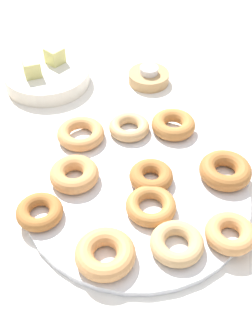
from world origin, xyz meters
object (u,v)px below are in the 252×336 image
Objects in this scene: donut_plate at (137,192)px; donut_6 at (82,133)px; melon_chunk_left at (32,68)px; melon_chunk_right at (55,56)px; donut_7 at (105,254)px; donut_8 at (149,175)px; donut_5 at (173,125)px; tealight at (149,70)px; candle_holder at (149,78)px; donut_4 at (74,174)px; donut_9 at (177,244)px; donut_0 at (151,206)px; donut_2 at (225,170)px; donut_3 at (40,212)px; fruit_bowl at (47,76)px; donut_1 at (129,127)px; donut_10 at (230,234)px.

donut_6 is (0.00, 0.17, 0.02)m from donut_plate.
melon_chunk_right is at bearing 12.09° from melon_chunk_left.
melon_chunk_left is (0.15, 0.47, 0.02)m from donut_7.
melon_chunk_right is at bearing 81.74° from donut_8.
donut_5 is 2.08× the size of tealight.
melon_chunk_right reaches higher than candle_holder.
donut_5 reaches higher than donut_plate.
donut_6 is 1.00× the size of donut_7.
donut_4 is 0.36m from melon_chunk_right.
donut_5 is 1.05× the size of donut_9.
donut_0 is (-0.01, -0.05, 0.02)m from donut_plate.
donut_9 is at bearing -102.16° from donut_0.
melon_chunk_right is at bearing 101.50° from donut_5.
donut_6 is at bearing 119.87° from donut_2.
donut_3 is at bearing -175.55° from donut_5.
donut_6 reaches higher than fruit_bowl.
donut_5 is at bearing -2.07° from donut_4.
donut_8 is (0.10, -0.08, -0.00)m from donut_4.
donut_plate is at bearing -98.27° from fruit_bowl.
donut_4 is at bearing 141.71° from donut_8.
donut_0 and donut_1 have the same top height.
donut_1 is 0.92× the size of donut_4.
melon_chunk_right is at bearing 69.65° from donut_6.
melon_chunk_left reaches higher than donut_2.
donut_6 is 2.20× the size of tealight.
donut_1 reaches higher than candle_holder.
tealight reaches higher than candle_holder.
donut_3 is 0.83× the size of candle_holder.
melon_chunk_right reaches higher than donut_6.
donut_6 is 0.47× the size of fruit_bowl.
fruit_bowl is 0.05m from melon_chunk_right.
candle_holder is at bearing 41.80° from donut_7.
donut_4 is 0.28m from donut_10.
melon_chunk_right is (0.10, 0.46, 0.03)m from donut_0.
donut_3 is at bearing 125.68° from donut_9.
fruit_bowl is at bearing 80.70° from donut_9.
donut_6 is at bearing -161.70° from tealight.
donut_10 reaches higher than fruit_bowl.
melon_chunk_right reaches higher than donut_4.
donut_1 is 0.29m from donut_9.
melon_chunk_right is at bearing 133.66° from tealight.
donut_plate is 0.18m from donut_10.
donut_6 is 0.28m from donut_7.
donut_1 is 0.88× the size of donut_7.
donut_1 is (0.10, 0.18, -0.00)m from donut_0.
donut_6 is at bearing 48.65° from donut_4.
donut_2 is 1.20× the size of donut_8.
donut_2 reaches higher than donut_10.
donut_3 is 0.39m from melon_chunk_left.
donut_5 is 0.45× the size of fruit_bowl.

